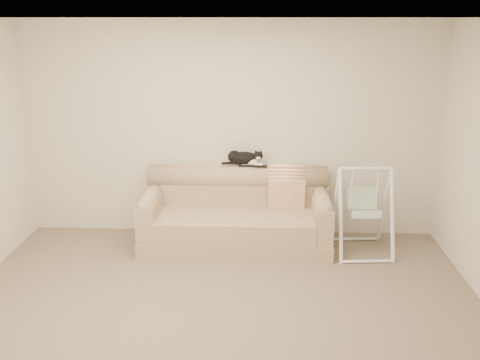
# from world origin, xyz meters

# --- Properties ---
(ground_plane) EXTENTS (5.00, 5.00, 0.00)m
(ground_plane) POSITION_xyz_m (0.00, 0.00, 0.00)
(ground_plane) COLOR #6B5B4B
(ground_plane) RESTS_ON ground
(room_shell) EXTENTS (5.04, 4.04, 2.60)m
(room_shell) POSITION_xyz_m (0.00, 0.00, 1.53)
(room_shell) COLOR beige
(room_shell) RESTS_ON ground
(sofa) EXTENTS (2.20, 0.93, 0.90)m
(sofa) POSITION_xyz_m (0.08, 1.62, 0.35)
(sofa) COLOR tan
(sofa) RESTS_ON ground
(remote_a) EXTENTS (0.18, 0.05, 0.03)m
(remote_a) POSITION_xyz_m (0.19, 1.84, 0.91)
(remote_a) COLOR black
(remote_a) RESTS_ON sofa
(remote_b) EXTENTS (0.17, 0.06, 0.02)m
(remote_b) POSITION_xyz_m (0.35, 1.82, 0.91)
(remote_b) COLOR black
(remote_b) RESTS_ON sofa
(tuxedo_cat) EXTENTS (0.50, 0.22, 0.20)m
(tuxedo_cat) POSITION_xyz_m (0.17, 1.87, 0.99)
(tuxedo_cat) COLOR black
(tuxedo_cat) RESTS_ON sofa
(throw_blanket) EXTENTS (0.44, 0.38, 0.58)m
(throw_blanket) POSITION_xyz_m (0.67, 1.84, 0.72)
(throw_blanket) COLOR #D06538
(throw_blanket) RESTS_ON sofa
(baby_swing) EXTENTS (0.67, 0.71, 1.03)m
(baby_swing) POSITION_xyz_m (1.53, 1.44, 0.51)
(baby_swing) COLOR white
(baby_swing) RESTS_ON ground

